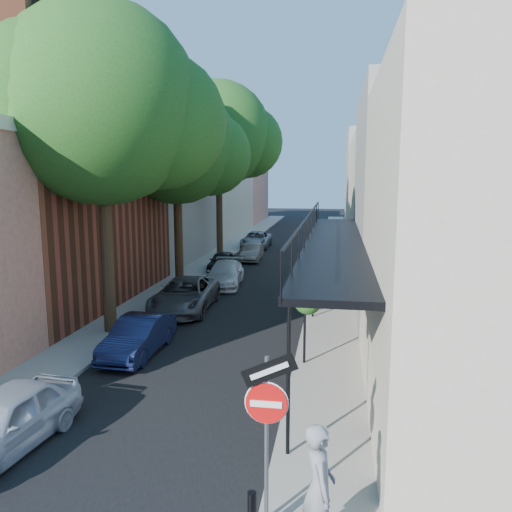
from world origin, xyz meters
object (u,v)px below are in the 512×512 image
at_px(oak_near, 116,109).
at_px(parked_car_f, 252,252).
at_px(oak_mid, 185,147).
at_px(oak_far, 226,136).
at_px(parked_car_e, 222,261).
at_px(parked_car_c, 185,295).
at_px(pedestrian, 319,488).
at_px(parked_car_d, 225,274).
at_px(sign_post, 267,410).
at_px(parked_car_a, 3,422).
at_px(parked_car_g, 256,240).
at_px(parked_car_b, 138,336).

relative_size(oak_near, parked_car_f, 3.34).
distance_m(oak_mid, parked_car_f, 10.47).
relative_size(oak_far, parked_car_e, 3.58).
xyz_separation_m(parked_car_c, pedestrian, (6.11, -12.97, 0.44)).
bearing_deg(pedestrian, oak_near, 25.16).
bearing_deg(parked_car_e, parked_car_d, -76.00).
xyz_separation_m(sign_post, parked_car_a, (-5.68, 1.37, -1.38)).
height_order(oak_mid, oak_far, oak_far).
bearing_deg(pedestrian, parked_car_e, 4.80).
bearing_deg(parked_car_e, sign_post, -76.20).
bearing_deg(parked_car_c, pedestrian, -67.50).
bearing_deg(parked_car_f, pedestrian, -80.23).
distance_m(oak_near, parked_car_g, 23.28).
relative_size(parked_car_a, parked_car_d, 0.90).
xyz_separation_m(parked_car_e, parked_car_f, (1.20, 3.67, -0.00)).
bearing_deg(parked_car_d, parked_car_c, -101.76).
height_order(oak_near, pedestrian, oak_near).
bearing_deg(parked_car_d, parked_car_a, -98.39).
height_order(sign_post, pedestrian, sign_post).
relative_size(oak_far, parked_car_f, 3.48).
relative_size(parked_car_g, pedestrian, 2.29).
distance_m(sign_post, oak_far, 27.80).
bearing_deg(pedestrian, oak_far, 3.47).
height_order(oak_near, parked_car_g, oak_near).
xyz_separation_m(oak_mid, parked_car_a, (0.90, -15.89, -6.40)).
height_order(oak_mid, parked_car_f, oak_mid).
xyz_separation_m(sign_post, pedestrian, (0.85, -0.47, -0.92)).
bearing_deg(parked_car_c, oak_far, 92.49).
distance_m(parked_car_b, parked_car_d, 10.27).
relative_size(oak_mid, parked_car_c, 2.09).
relative_size(parked_car_a, parked_car_c, 0.78).
height_order(parked_car_a, parked_car_b, parked_car_a).
distance_m(parked_car_f, pedestrian, 26.25).
bearing_deg(sign_post, parked_car_b, 125.58).
height_order(sign_post, parked_car_f, sign_post).
xyz_separation_m(oak_near, parked_car_a, (0.85, -7.92, -7.23)).
bearing_deg(parked_car_e, oak_mid, -101.99).
xyz_separation_m(parked_car_d, parked_car_f, (0.09, 7.77, -0.06)).
height_order(parked_car_c, parked_car_f, parked_car_c).
bearing_deg(sign_post, parked_car_c, 112.82).
bearing_deg(parked_car_a, oak_far, 97.20).
height_order(oak_near, parked_car_f, oak_near).
bearing_deg(oak_far, oak_mid, -90.41).
relative_size(oak_far, parked_car_b, 3.24).
xyz_separation_m(sign_post, parked_car_d, (-4.65, 17.44, -1.42)).
bearing_deg(oak_near, parked_car_d, 77.02).
xyz_separation_m(parked_car_d, parked_car_g, (-0.61, 13.94, 0.01)).
bearing_deg(parked_car_g, pedestrian, -79.79).
distance_m(parked_car_a, parked_car_g, 30.01).
height_order(oak_near, parked_car_c, oak_near).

